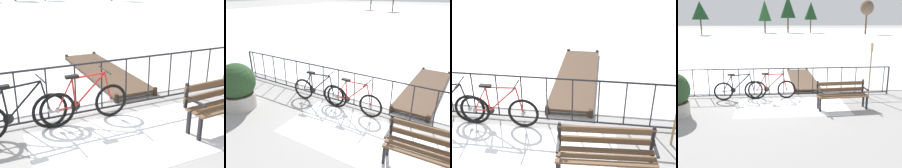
{
  "view_description": "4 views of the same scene",
  "coord_description": "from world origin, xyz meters",
  "views": [
    {
      "loc": [
        -1.45,
        -4.85,
        2.47
      ],
      "look_at": [
        0.77,
        0.02,
        0.56
      ],
      "focal_mm": 45.39,
      "sensor_mm": 36.0,
      "label": 1
    },
    {
      "loc": [
        2.62,
        -5.02,
        3.1
      ],
      "look_at": [
        -0.35,
        -0.31,
        0.76
      ],
      "focal_mm": 35.05,
      "sensor_mm": 36.0,
      "label": 2
    },
    {
      "loc": [
        2.17,
        -5.22,
        3.52
      ],
      "look_at": [
        1.43,
        0.07,
        0.91
      ],
      "focal_mm": 46.47,
      "sensor_mm": 36.0,
      "label": 3
    },
    {
      "loc": [
        0.05,
        -9.15,
        2.86
      ],
      "look_at": [
        0.76,
        -0.18,
        0.51
      ],
      "focal_mm": 41.27,
      "sensor_mm": 36.0,
      "label": 4
    }
  ],
  "objects": [
    {
      "name": "ground_plane",
      "position": [
        0.0,
        0.0,
        0.0
      ],
      "size": [
        160.0,
        160.0,
        0.0
      ],
      "primitive_type": "plane",
      "color": "gray"
    },
    {
      "name": "snow_patch",
      "position": [
        0.75,
        -1.2,
        0.0
      ],
      "size": [
        3.62,
        1.81,
        0.01
      ],
      "primitive_type": "cube",
      "color": "white",
      "rests_on": "ground"
    },
    {
      "name": "railing_fence",
      "position": [
        0.0,
        0.0,
        0.56
      ],
      "size": [
        9.06,
        0.06,
        1.07
      ],
      "color": "#232328",
      "rests_on": "ground"
    },
    {
      "name": "bicycle_near_railing",
      "position": [
        0.1,
        -0.26,
        0.37
      ],
      "size": [
        1.71,
        0.52,
        0.97
      ],
      "color": "black",
      "rests_on": "ground"
    },
    {
      "name": "bicycle_second",
      "position": [
        -1.08,
        -0.29,
        0.37
      ],
      "size": [
        1.71,
        0.52,
        0.97
      ],
      "color": "black",
      "rests_on": "ground"
    },
    {
      "name": "park_bench",
      "position": [
        2.32,
        -1.42,
        0.51
      ],
      "size": [
        1.63,
        0.58,
        0.89
      ],
      "color": "brown",
      "rests_on": "ground"
    },
    {
      "name": "wooden_dock",
      "position": [
        1.51,
        2.27,
        0.12
      ],
      "size": [
        1.1,
        4.04,
        0.2
      ],
      "color": "#4C3828",
      "rests_on": "ground"
    }
  ]
}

